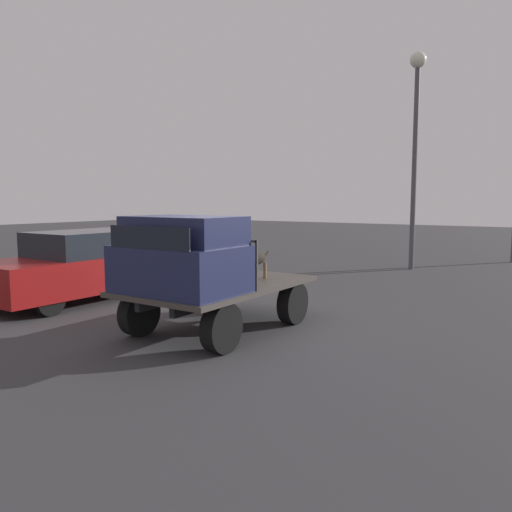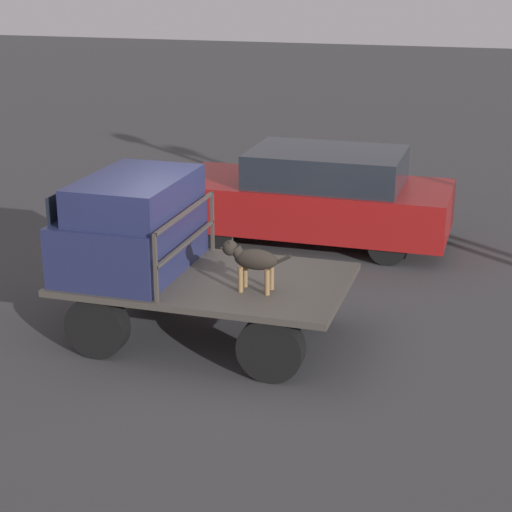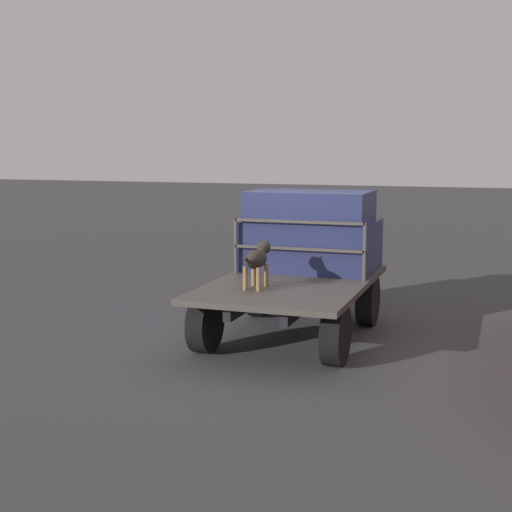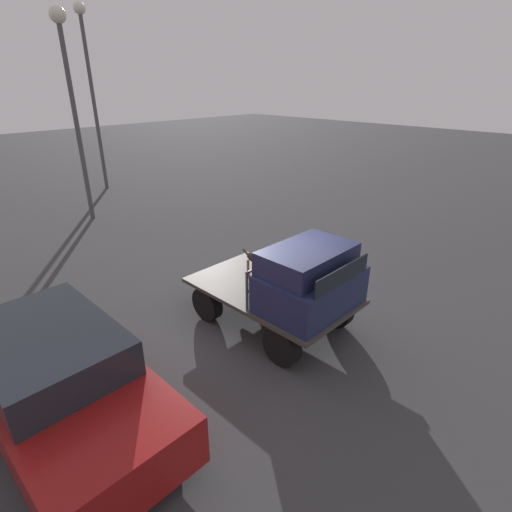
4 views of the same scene
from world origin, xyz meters
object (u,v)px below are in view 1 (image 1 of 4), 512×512
object	(u,v)px
dog	(254,259)
parked_sedan	(84,265)
light_pole_near	(416,121)
flatbed_truck	(220,296)

from	to	relation	value
dog	parked_sedan	size ratio (longest dim) A/B	0.19
parked_sedan	dog	bearing A→B (deg)	99.30
dog	light_pole_near	size ratio (longest dim) A/B	0.12
flatbed_truck	parked_sedan	xyz separation A→B (m)	(-0.40, -4.18, 0.20)
flatbed_truck	dog	distance (m)	0.94
light_pole_near	flatbed_truck	bearing A→B (deg)	-3.07
flatbed_truck	dog	world-z (taller)	dog
flatbed_truck	parked_sedan	size ratio (longest dim) A/B	0.77
dog	light_pole_near	world-z (taller)	light_pole_near
dog	light_pole_near	distance (m)	9.60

